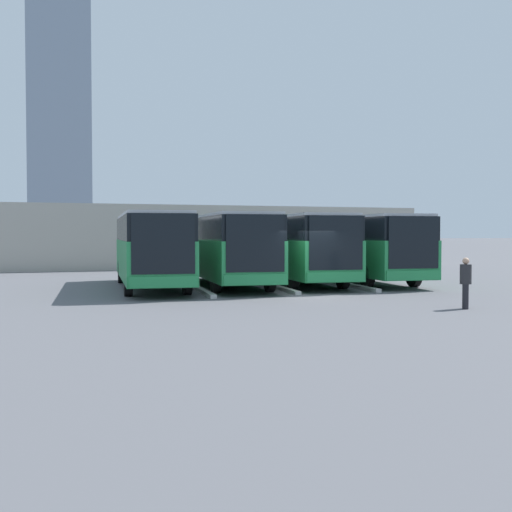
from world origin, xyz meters
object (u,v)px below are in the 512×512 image
bus_0 (360,246)px  bus_3 (150,247)px  bus_1 (294,246)px  pedestrian (466,281)px  bus_2 (226,247)px

bus_0 → bus_3: same height
bus_0 → bus_3: 10.44m
bus_1 → pedestrian: bus_1 is taller
bus_0 → pedestrian: bearing=83.4°
bus_1 → bus_3: size_ratio=1.00×
bus_0 → bus_1: 3.48m
bus_2 → bus_0: bearing=-173.2°
pedestrian → bus_3: bearing=-110.7°
pedestrian → bus_1: bearing=-141.4°
bus_2 → pedestrian: bus_2 is taller
bus_3 → pedestrian: size_ratio=6.89×
bus_2 → bus_3: size_ratio=1.00×
bus_3 → pedestrian: 13.67m
bus_0 → pedestrian: 11.55m
bus_2 → pedestrian: size_ratio=6.89×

